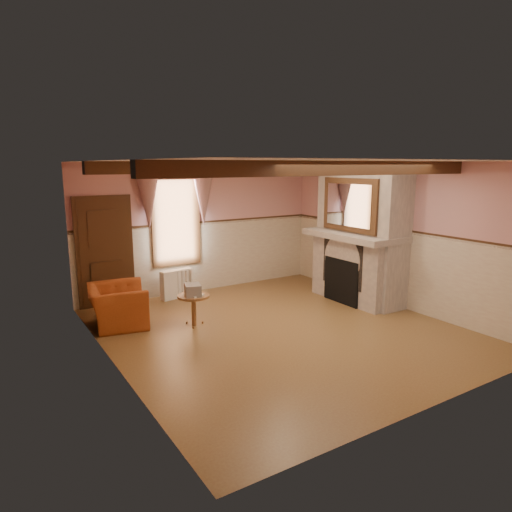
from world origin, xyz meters
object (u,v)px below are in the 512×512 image
radiator (177,284)px  mantel_clock (330,223)px  bowl (363,232)px  side_table (194,310)px  oil_lamp (333,222)px  armchair (118,306)px

radiator → mantel_clock: bearing=-34.0°
bowl → mantel_clock: 0.96m
side_table → oil_lamp: 3.63m
radiator → oil_lamp: oil_lamp is taller
bowl → side_table: bearing=170.2°
armchair → radiator: size_ratio=1.54×
mantel_clock → armchair: bearing=175.7°
oil_lamp → bowl: bearing=-90.0°
side_table → bowl: bowl is taller
armchair → bowl: bowl is taller
bowl → oil_lamp: oil_lamp is taller
bowl → oil_lamp: size_ratio=1.10×
radiator → bowl: size_ratio=2.28×
oil_lamp → mantel_clock: bearing=90.0°
armchair → oil_lamp: (4.49, -0.43, 1.21)m
radiator → oil_lamp: bearing=-35.5°
armchair → oil_lamp: size_ratio=3.86×
bowl → oil_lamp: (0.00, 0.87, 0.10)m
armchair → radiator: (1.51, 1.02, -0.05)m
side_table → radiator: (0.40, 1.74, 0.02)m
radiator → mantel_clock: mantel_clock is taller
armchair → bowl: (4.49, -1.30, 1.11)m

